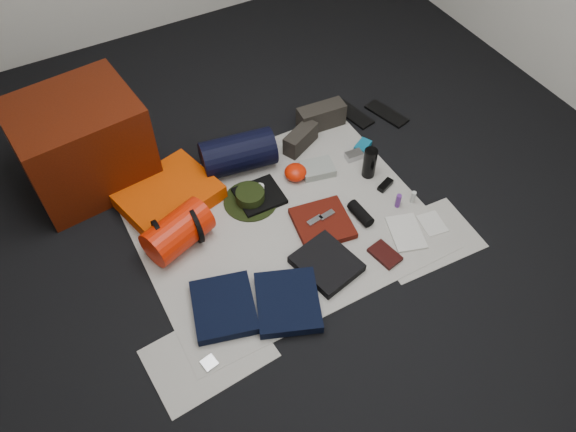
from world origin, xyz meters
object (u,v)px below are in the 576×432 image
water_bottle (370,163)px  compact_camera (354,155)px  stuff_sack (178,232)px  paperback_book (385,254)px  navy_duffel (238,153)px  sleeping_pad (168,195)px  red_cabinet (82,144)px

water_bottle → compact_camera: bearing=89.2°
stuff_sack → water_bottle: (1.21, -0.06, -0.01)m
water_bottle → stuff_sack: bearing=177.0°
compact_camera → paperback_book: bearing=-106.0°
navy_duffel → stuff_sack: bearing=-135.9°
sleeping_pad → compact_camera: 1.18m
navy_duffel → water_bottle: (0.67, -0.44, -0.02)m
sleeping_pad → navy_duffel: (0.49, 0.05, 0.07)m
sleeping_pad → water_bottle: 1.22m
sleeping_pad → stuff_sack: bearing=-100.4°
red_cabinet → paperback_book: bearing=-53.7°
red_cabinet → water_bottle: size_ratio=3.37×
stuff_sack → water_bottle: size_ratio=1.81×
water_bottle → red_cabinet: bearing=151.9°
navy_duffel → sleeping_pad: bearing=-164.6°
water_bottle → paperback_book: bearing=-115.4°
stuff_sack → navy_duffel: (0.55, 0.38, 0.01)m
compact_camera → navy_duffel: bearing=161.6°
water_bottle → sleeping_pad: bearing=161.3°
water_bottle → navy_duffel: bearing=146.4°
sleeping_pad → paperback_book: bearing=-46.8°
sleeping_pad → water_bottle: (1.15, -0.39, 0.05)m
red_cabinet → navy_duffel: red_cabinet is taller
water_bottle → compact_camera: size_ratio=1.89×
red_cabinet → navy_duffel: bearing=-28.9°
red_cabinet → sleeping_pad: bearing=-56.3°
compact_camera → paperback_book: 0.77m
stuff_sack → compact_camera: 1.22m
stuff_sack → water_bottle: bearing=-3.0°
compact_camera → sleeping_pad: bearing=173.2°
sleeping_pad → water_bottle: water_bottle is taller
stuff_sack → compact_camera: (1.22, 0.10, -0.09)m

